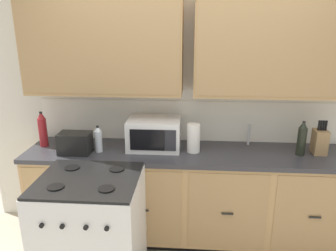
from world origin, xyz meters
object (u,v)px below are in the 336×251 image
object	(u,v)px
bottle_dark	(302,139)
bottle_red	(43,129)
toaster	(75,143)
bottle_clear	(98,139)
paper_towel_roll	(194,138)
microwave	(154,134)
knife_block	(320,141)
stove_range	(92,232)

from	to	relation	value
bottle_dark	bottle_red	distance (m)	2.36
bottle_red	toaster	bearing A→B (deg)	-23.24
bottle_clear	paper_towel_roll	bearing A→B (deg)	4.12
microwave	toaster	world-z (taller)	microwave
microwave	bottle_dark	xyz separation A→B (m)	(1.31, -0.08, 0.01)
bottle_clear	bottle_red	size ratio (longest dim) A/B	0.73
knife_block	bottle_clear	xyz separation A→B (m)	(-1.97, -0.10, 0.00)
microwave	bottle_dark	distance (m)	1.31
stove_range	toaster	size ratio (longest dim) A/B	3.39
bottle_red	microwave	bearing A→B (deg)	1.53
stove_range	bottle_red	xyz separation A→B (m)	(-0.63, 0.67, 0.62)
knife_block	bottle_dark	size ratio (longest dim) A/B	1.00
stove_range	knife_block	xyz separation A→B (m)	(1.90, 0.66, 0.57)
knife_block	bottle_clear	distance (m)	1.98
microwave	stove_range	bearing A→B (deg)	-121.08
toaster	bottle_clear	distance (m)	0.21
toaster	knife_block	xyz separation A→B (m)	(2.17, 0.15, 0.02)
paper_towel_roll	knife_block	bearing A→B (deg)	1.91
toaster	paper_towel_roll	xyz separation A→B (m)	(1.05, 0.11, 0.03)
bottle_dark	bottle_clear	bearing A→B (deg)	-178.26
toaster	knife_block	distance (m)	2.18
microwave	bottle_red	distance (m)	1.05
microwave	paper_towel_roll	xyz separation A→B (m)	(0.36, -0.07, -0.01)
bottle_clear	microwave	bearing A→B (deg)	15.00
knife_block	stove_range	bearing A→B (deg)	-160.82
microwave	paper_towel_roll	world-z (taller)	microwave
knife_block	bottle_red	world-z (taller)	bottle_red
paper_towel_roll	bottle_red	distance (m)	1.42
bottle_clear	bottle_red	world-z (taller)	bottle_red
stove_range	knife_block	bearing A→B (deg)	19.18
toaster	knife_block	bearing A→B (deg)	3.96
knife_block	bottle_clear	bearing A→B (deg)	-177.13
stove_range	paper_towel_roll	world-z (taller)	paper_towel_roll
knife_block	bottle_clear	size ratio (longest dim) A/B	1.27
toaster	bottle_red	size ratio (longest dim) A/B	0.84
microwave	bottle_clear	world-z (taller)	microwave
microwave	bottle_clear	xyz separation A→B (m)	(-0.49, -0.13, -0.02)
knife_block	bottle_dark	world-z (taller)	same
microwave	paper_towel_roll	size ratio (longest dim) A/B	1.85
microwave	bottle_red	world-z (taller)	bottle_red
knife_block	paper_towel_roll	xyz separation A→B (m)	(-1.12, -0.04, 0.01)
paper_towel_roll	toaster	bearing A→B (deg)	-173.89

